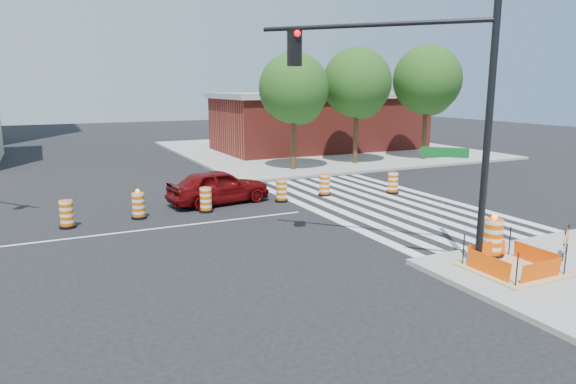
# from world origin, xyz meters

# --- Properties ---
(ground) EXTENTS (120.00, 120.00, 0.00)m
(ground) POSITION_xyz_m (0.00, 0.00, 0.00)
(ground) COLOR black
(ground) RESTS_ON ground
(sidewalk_ne) EXTENTS (22.00, 22.00, 0.15)m
(sidewalk_ne) POSITION_xyz_m (18.00, 18.00, 0.07)
(sidewalk_ne) COLOR gray
(sidewalk_ne) RESTS_ON ground
(crosswalk_east) EXTENTS (6.75, 13.50, 0.01)m
(crosswalk_east) POSITION_xyz_m (10.95, 0.00, 0.01)
(crosswalk_east) COLOR silver
(crosswalk_east) RESTS_ON ground
(lane_centerline) EXTENTS (14.00, 0.12, 0.01)m
(lane_centerline) POSITION_xyz_m (0.00, 0.00, 0.01)
(lane_centerline) COLOR silver
(lane_centerline) RESTS_ON ground
(excavation_pit) EXTENTS (2.20, 2.20, 0.90)m
(excavation_pit) POSITION_xyz_m (9.00, -9.00, 0.22)
(excavation_pit) COLOR tan
(excavation_pit) RESTS_ON ground
(brick_storefront) EXTENTS (16.50, 8.50, 4.60)m
(brick_storefront) POSITION_xyz_m (18.00, 18.00, 2.32)
(brick_storefront) COLOR maroon
(brick_storefront) RESTS_ON ground
(red_coupe) EXTENTS (4.73, 2.46, 1.54)m
(red_coupe) POSITION_xyz_m (4.58, 2.97, 0.77)
(red_coupe) COLOR #5C0708
(red_coupe) RESTS_ON ground
(signal_pole_se) EXTENTS (4.51, 4.76, 8.47)m
(signal_pole_se) POSITION_xyz_m (7.06, -7.19, 5.19)
(signal_pole_se) COLOR black
(signal_pole_se) RESTS_ON ground
(pit_drum) EXTENTS (0.67, 0.67, 1.31)m
(pit_drum) POSITION_xyz_m (9.40, -7.92, 0.69)
(pit_drum) COLOR black
(pit_drum) RESTS_ON ground
(barricade) EXTENTS (0.71, 0.42, 0.94)m
(barricade) POSITION_xyz_m (11.25, -8.91, 0.66)
(barricade) COLOR #DD5E04
(barricade) RESTS_ON ground
(tree_north_c) EXTENTS (4.16, 4.16, 7.07)m
(tree_north_c) POSITION_xyz_m (11.47, 9.42, 4.75)
(tree_north_c) COLOR #382314
(tree_north_c) RESTS_ON ground
(tree_north_d) EXTENTS (4.44, 4.44, 7.54)m
(tree_north_d) POSITION_xyz_m (16.29, 10.02, 5.07)
(tree_north_d) COLOR #382314
(tree_north_d) RESTS_ON ground
(tree_north_e) EXTENTS (4.62, 4.62, 7.85)m
(tree_north_e) POSITION_xyz_m (21.63, 9.60, 5.27)
(tree_north_e) COLOR #382314
(tree_north_e) RESTS_ON ground
(median_drum_3) EXTENTS (0.60, 0.60, 1.02)m
(median_drum_3) POSITION_xyz_m (-1.68, 1.53, 0.48)
(median_drum_3) COLOR black
(median_drum_3) RESTS_ON ground
(median_drum_4) EXTENTS (0.60, 0.60, 1.18)m
(median_drum_4) POSITION_xyz_m (0.92, 1.78, 0.49)
(median_drum_4) COLOR black
(median_drum_4) RESTS_ON ground
(median_drum_5) EXTENTS (0.60, 0.60, 1.02)m
(median_drum_5) POSITION_xyz_m (3.61, 1.69, 0.48)
(median_drum_5) COLOR black
(median_drum_5) RESTS_ON ground
(median_drum_6) EXTENTS (0.60, 0.60, 1.02)m
(median_drum_6) POSITION_xyz_m (7.23, 2.10, 0.48)
(median_drum_6) COLOR black
(median_drum_6) RESTS_ON ground
(median_drum_7) EXTENTS (0.60, 0.60, 1.02)m
(median_drum_7) POSITION_xyz_m (9.62, 2.39, 0.48)
(median_drum_7) COLOR black
(median_drum_7) RESTS_ON ground
(median_drum_8) EXTENTS (0.60, 0.60, 1.02)m
(median_drum_8) POSITION_xyz_m (12.87, 1.43, 0.48)
(median_drum_8) COLOR black
(median_drum_8) RESTS_ON ground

